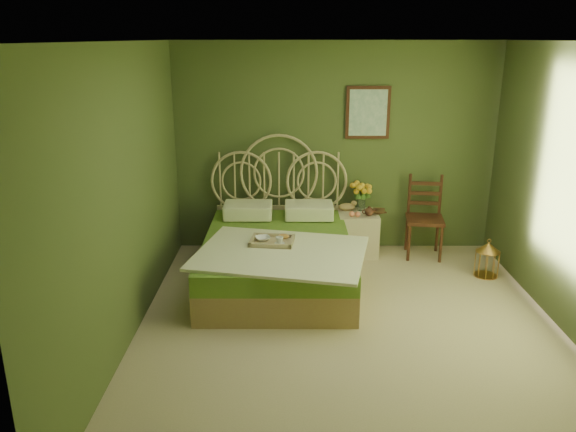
{
  "coord_description": "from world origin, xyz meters",
  "views": [
    {
      "loc": [
        -0.56,
        -4.7,
        2.63
      ],
      "look_at": [
        -0.58,
        1.0,
        0.81
      ],
      "focal_mm": 35.0,
      "sensor_mm": 36.0,
      "label": 1
    }
  ],
  "objects_px": {
    "bed": "(278,254)",
    "birdcage": "(487,260)",
    "nightstand": "(358,227)",
    "chair": "(424,211)"
  },
  "relations": [
    {
      "from": "bed",
      "to": "chair",
      "type": "distance_m",
      "value": 2.01
    },
    {
      "from": "nightstand",
      "to": "chair",
      "type": "bearing_deg",
      "value": -0.77
    },
    {
      "from": "bed",
      "to": "birdcage",
      "type": "xyz_separation_m",
      "value": [
        2.4,
        0.14,
        -0.12
      ]
    },
    {
      "from": "bed",
      "to": "birdcage",
      "type": "relative_size",
      "value": 5.87
    },
    {
      "from": "nightstand",
      "to": "birdcage",
      "type": "xyz_separation_m",
      "value": [
        1.4,
        -0.72,
        -0.15
      ]
    },
    {
      "from": "bed",
      "to": "chair",
      "type": "bearing_deg",
      "value": 24.93
    },
    {
      "from": "birdcage",
      "to": "chair",
      "type": "bearing_deg",
      "value": 130.02
    },
    {
      "from": "nightstand",
      "to": "birdcage",
      "type": "distance_m",
      "value": 1.58
    },
    {
      "from": "bed",
      "to": "birdcage",
      "type": "height_order",
      "value": "bed"
    },
    {
      "from": "bed",
      "to": "nightstand",
      "type": "relative_size",
      "value": 2.47
    }
  ]
}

